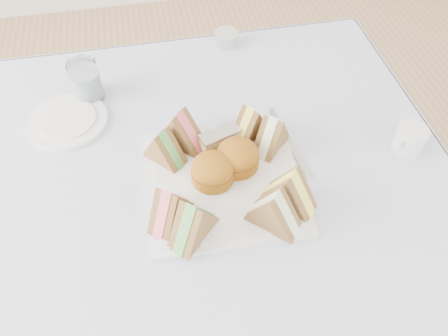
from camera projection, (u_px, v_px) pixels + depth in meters
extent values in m
plane|color=#9E7751|center=(216.00, 320.00, 1.45)|extent=(4.00, 4.00, 0.00)
cube|color=brown|center=(215.00, 271.00, 1.16)|extent=(0.90, 0.90, 0.74)
cube|color=silver|center=(211.00, 189.00, 0.87)|extent=(1.02, 1.02, 0.01)
cube|color=silver|center=(224.00, 182.00, 0.87)|extent=(0.32, 0.32, 0.01)
cylinder|color=#9B5717|center=(213.00, 170.00, 0.85)|extent=(0.10, 0.10, 0.06)
cylinder|color=#9B5717|center=(238.00, 156.00, 0.87)|extent=(0.11, 0.11, 0.06)
cube|color=#D0C187|center=(220.00, 139.00, 0.91)|extent=(0.09, 0.06, 0.04)
cylinder|color=silver|center=(68.00, 121.00, 0.98)|extent=(0.22, 0.22, 0.01)
cylinder|color=white|center=(86.00, 81.00, 1.00)|extent=(0.07, 0.07, 0.10)
cylinder|color=silver|center=(226.00, 39.00, 1.15)|extent=(0.06, 0.06, 0.03)
cube|color=silver|center=(292.00, 146.00, 0.94)|extent=(0.04, 0.18, 0.00)
cube|color=silver|center=(286.00, 149.00, 0.93)|extent=(0.01, 0.19, 0.00)
cylinder|color=silver|center=(410.00, 139.00, 0.92)|extent=(0.08, 0.08, 0.06)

